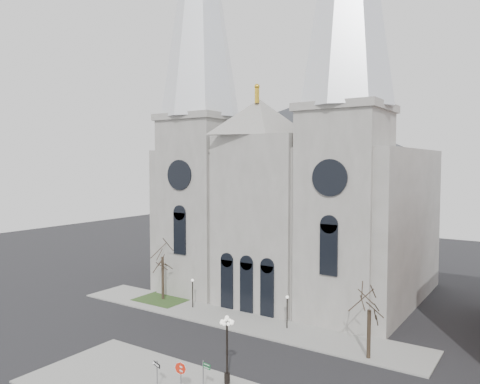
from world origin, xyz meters
The scene contains 12 objects.
ground centered at (0.00, 0.00, 0.00)m, with size 160.00×160.00×0.00m, color black.
sidewalk_far centered at (0.00, 11.00, 0.07)m, with size 40.00×6.00×0.14m, color gray.
grass_patch centered at (-11.00, 12.00, 0.09)m, with size 6.00×5.00×0.18m, color #26411C.
cathedral centered at (0.00, 22.86, 18.48)m, with size 33.00×26.66×54.00m.
tree_left centered at (-11.00, 12.00, 5.58)m, with size 3.20×3.20×7.50m.
tree_right centered at (15.00, 9.00, 4.47)m, with size 3.20×3.20×6.00m.
ped_lamp_left centered at (-6.00, 11.50, 2.33)m, with size 0.32×0.32×3.26m.
ped_lamp_right centered at (6.00, 11.50, 2.33)m, with size 0.32×0.32×3.26m.
stop_sign centered at (6.35, -4.79, 1.97)m, with size 0.92×0.20×2.58m.
globe_lamp centered at (7.77, -1.27, 3.35)m, with size 1.19×1.19×5.11m.
one_way_sign centered at (4.18, -4.86, 1.58)m, with size 0.89×0.33×2.12m.
street_name_sign centered at (7.42, -3.57, 1.57)m, with size 0.78×0.16×2.44m.
Camera 1 is at (27.18, -28.71, 16.40)m, focal length 35.00 mm.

